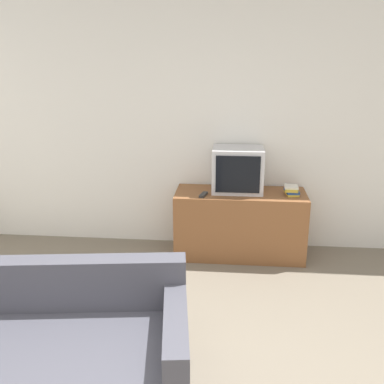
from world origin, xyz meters
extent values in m
cube|color=white|center=(0.00, 3.03, 1.30)|extent=(9.00, 0.06, 2.60)
cube|color=brown|center=(0.23, 2.71, 0.34)|extent=(1.32, 0.53, 0.68)
cube|color=silver|center=(0.20, 2.78, 0.91)|extent=(0.51, 0.40, 0.45)
cube|color=black|center=(0.20, 2.58, 0.91)|extent=(0.43, 0.01, 0.37)
cube|color=#474751|center=(-1.06, 0.49, 0.20)|extent=(2.06, 1.16, 0.40)
cube|color=#474751|center=(-1.11, 0.87, 0.58)|extent=(1.96, 0.42, 0.35)
cube|color=#474751|center=(-0.17, 0.61, 0.30)|extent=(0.26, 0.92, 0.60)
cube|color=gold|center=(0.74, 2.70, 0.69)|extent=(0.13, 0.20, 0.02)
cube|color=#23478E|center=(0.74, 2.71, 0.71)|extent=(0.14, 0.21, 0.02)
cube|color=gold|center=(0.74, 2.71, 0.74)|extent=(0.14, 0.22, 0.03)
cube|color=silver|center=(0.73, 2.70, 0.76)|extent=(0.14, 0.16, 0.02)
cube|color=#2D2D2D|center=(-0.14, 2.57, 0.69)|extent=(0.08, 0.17, 0.02)
camera|label=1|loc=(0.15, -1.68, 2.02)|focal=42.00mm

